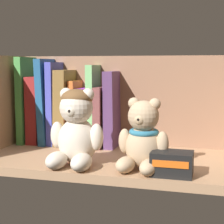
# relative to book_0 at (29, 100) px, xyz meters

# --- Properties ---
(shelf_board) EXTENTS (0.65, 0.31, 0.02)m
(shelf_board) POSITION_rel_book_0_xyz_m (0.30, -0.12, -0.13)
(shelf_board) COLOR #A87F5B
(shelf_board) RESTS_ON ground
(shelf_back_panel) EXTENTS (0.68, 0.01, 0.27)m
(shelf_back_panel) POSITION_rel_book_0_xyz_m (0.30, 0.04, -0.01)
(shelf_back_panel) COLOR #8C634A
(shelf_back_panel) RESTS_ON ground
(book_0) EXTENTS (0.02, 0.13, 0.25)m
(book_0) POSITION_rel_book_0_xyz_m (0.00, 0.00, 0.00)
(book_0) COLOR #459343
(book_0) RESTS_ON shelf_board
(book_1) EXTENTS (0.03, 0.12, 0.19)m
(book_1) POSITION_rel_book_0_xyz_m (0.03, 0.00, -0.03)
(book_1) COLOR maroon
(book_1) RESTS_ON shelf_board
(book_2) EXTENTS (0.03, 0.14, 0.24)m
(book_2) POSITION_rel_book_0_xyz_m (0.06, 0.00, -0.00)
(book_2) COLOR #225788
(book_2) RESTS_ON shelf_board
(book_3) EXTENTS (0.02, 0.12, 0.23)m
(book_3) POSITION_rel_book_0_xyz_m (0.09, 0.00, -0.01)
(book_3) COLOR #464BBC
(book_3) RESTS_ON shelf_board
(book_4) EXTENTS (0.04, 0.13, 0.21)m
(book_4) POSITION_rel_book_0_xyz_m (0.12, 0.00, -0.02)
(book_4) COLOR brown
(book_4) RESTS_ON shelf_board
(book_5) EXTENTS (0.02, 0.10, 0.18)m
(book_5) POSITION_rel_book_0_xyz_m (0.15, 0.00, -0.03)
(book_5) COLOR #CA6329
(book_5) RESTS_ON shelf_board
(book_6) EXTENTS (0.03, 0.10, 0.16)m
(book_6) POSITION_rel_book_0_xyz_m (0.17, 0.00, -0.04)
(book_6) COLOR purple
(book_6) RESTS_ON shelf_board
(book_7) EXTENTS (0.02, 0.10, 0.22)m
(book_7) POSITION_rel_book_0_xyz_m (0.20, 0.00, -0.01)
(book_7) COLOR #78C477
(book_7) RESTS_ON shelf_board
(book_8) EXTENTS (0.02, 0.13, 0.16)m
(book_8) POSITION_rel_book_0_xyz_m (0.23, 0.00, -0.04)
(book_8) COLOR brown
(book_8) RESTS_ON shelf_board
(book_9) EXTENTS (0.03, 0.11, 0.21)m
(book_9) POSITION_rel_book_0_xyz_m (0.25, 0.00, -0.02)
(book_9) COLOR #533562
(book_9) RESTS_ON shelf_board
(teddy_bear_larger) EXTENTS (0.13, 0.13, 0.17)m
(teddy_bear_larger) POSITION_rel_book_0_xyz_m (0.23, -0.21, -0.04)
(teddy_bear_larger) COLOR beige
(teddy_bear_larger) RESTS_ON shelf_board
(teddy_bear_smaller) EXTENTS (0.11, 0.12, 0.15)m
(teddy_bear_smaller) POSITION_rel_book_0_xyz_m (0.38, -0.21, -0.06)
(teddy_bear_smaller) COLOR tan
(teddy_bear_smaller) RESTS_ON shelf_board
(small_product_box) EXTENTS (0.08, 0.06, 0.05)m
(small_product_box) POSITION_rel_book_0_xyz_m (0.44, -0.24, -0.10)
(small_product_box) COLOR black
(small_product_box) RESTS_ON shelf_board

